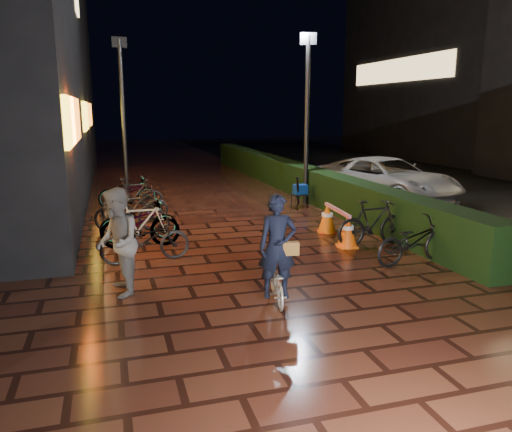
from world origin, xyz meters
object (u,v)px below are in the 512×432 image
object	(u,v)px
traffic_barrier	(337,224)
bystander_person	(117,243)
van	(386,179)
cart_assembly	(300,191)
cyclist	(277,263)

from	to	relation	value
traffic_barrier	bystander_person	bearing A→B (deg)	-155.34
van	cart_assembly	xyz separation A→B (m)	(-2.94, -0.18, -0.19)
cart_assembly	van	bearing A→B (deg)	3.51
bystander_person	cart_assembly	distance (m)	7.89
bystander_person	cart_assembly	bearing A→B (deg)	135.23
traffic_barrier	cyclist	bearing A→B (deg)	-128.13
van	cart_assembly	bearing A→B (deg)	164.77
van	traffic_barrier	world-z (taller)	van
bystander_person	cyclist	size ratio (longest dim) A/B	1.02
bystander_person	cart_assembly	xyz separation A→B (m)	(5.27, 5.86, -0.35)
cart_assembly	bystander_person	bearing A→B (deg)	-131.96
van	cyclist	size ratio (longest dim) A/B	2.95
bystander_person	cart_assembly	size ratio (longest dim) A/B	1.77
bystander_person	cyclist	distance (m)	2.45
cart_assembly	traffic_barrier	bearing A→B (deg)	-98.92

